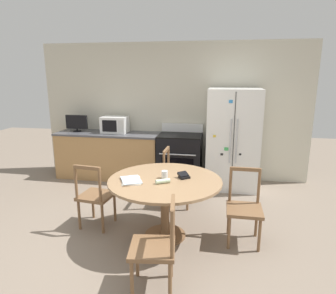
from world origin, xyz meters
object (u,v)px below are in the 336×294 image
object	(u,v)px
dining_chair_right	(244,208)
refrigerator	(233,139)
dining_chair_left	(95,196)
dining_chair_near	(156,248)
countertop_tv	(77,123)
wallet	(184,176)
dining_chair_far	(176,178)
microwave	(115,125)
candle_glass	(165,175)
oven_range	(180,158)

from	to	relation	value
dining_chair_right	refrigerator	bearing A→B (deg)	-86.68
dining_chair_left	dining_chair_near	world-z (taller)	same
countertop_tv	wallet	xyz separation A→B (m)	(2.38, -1.94, -0.29)
refrigerator	dining_chair_far	xyz separation A→B (m)	(-0.86, -0.98, -0.45)
countertop_tv	dining_chair_near	distance (m)	3.81
refrigerator	microwave	xyz separation A→B (m)	(-2.25, 0.14, 0.17)
countertop_tv	dining_chair_far	xyz separation A→B (m)	(2.16, -1.07, -0.64)
dining_chair_left	microwave	bearing A→B (deg)	108.94
microwave	candle_glass	xyz separation A→B (m)	(1.38, -2.03, -0.25)
candle_glass	microwave	bearing A→B (deg)	124.21
countertop_tv	dining_chair_left	world-z (taller)	countertop_tv
countertop_tv	candle_glass	bearing A→B (deg)	-42.72
refrigerator	dining_chair_left	bearing A→B (deg)	-134.37
microwave	dining_chair_right	distance (m)	3.17
refrigerator	countertop_tv	size ratio (longest dim) A/B	4.07
oven_range	candle_glass	distance (m)	1.98
dining_chair_right	wallet	bearing A→B (deg)	-2.81
dining_chair_far	dining_chair_near	distance (m)	1.92
oven_range	dining_chair_right	distance (m)	2.22
dining_chair_left	candle_glass	bearing A→B (deg)	4.56
dining_chair_far	candle_glass	world-z (taller)	dining_chair_far
microwave	dining_chair_right	xyz separation A→B (m)	(2.36, -2.02, -0.62)
dining_chair_near	countertop_tv	bearing A→B (deg)	29.05
countertop_tv	refrigerator	bearing A→B (deg)	-1.81
dining_chair_right	candle_glass	size ratio (longest dim) A/B	9.71
dining_chair_far	candle_glass	bearing A→B (deg)	0.50
refrigerator	microwave	bearing A→B (deg)	176.54
dining_chair_left	candle_glass	xyz separation A→B (m)	(0.95, -0.04, 0.37)
wallet	dining_chair_right	bearing A→B (deg)	-2.89
oven_range	dining_chair_left	xyz separation A→B (m)	(-0.86, -1.92, -0.03)
microwave	dining_chair_far	bearing A→B (deg)	-38.80
dining_chair_near	candle_glass	bearing A→B (deg)	-1.93
wallet	dining_chair_left	bearing A→B (deg)	-179.55
candle_glass	dining_chair_left	bearing A→B (deg)	177.85
candle_glass	wallet	distance (m)	0.24
refrigerator	countertop_tv	world-z (taller)	refrigerator
refrigerator	dining_chair_left	distance (m)	2.64
dining_chair_right	wallet	distance (m)	0.83
microwave	dining_chair_left	size ratio (longest dim) A/B	0.54
microwave	dining_chair_left	xyz separation A→B (m)	(0.43, -1.99, -0.62)
oven_range	dining_chair_far	world-z (taller)	oven_range
dining_chair_left	oven_range	bearing A→B (deg)	72.47
dining_chair_right	wallet	xyz separation A→B (m)	(-0.75, 0.04, 0.36)
microwave	dining_chair_far	distance (m)	1.88
dining_chair_near	wallet	world-z (taller)	dining_chair_near
dining_chair_near	dining_chair_left	bearing A→B (deg)	37.31
countertop_tv	dining_chair_far	world-z (taller)	countertop_tv
countertop_tv	candle_glass	xyz separation A→B (m)	(2.15, -1.99, -0.28)
dining_chair_left	dining_chair_right	world-z (taller)	same
countertop_tv	dining_chair_right	distance (m)	3.76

